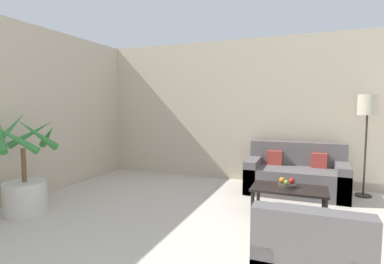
{
  "coord_description": "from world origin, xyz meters",
  "views": [
    {
      "loc": [
        0.65,
        0.92,
        1.45
      ],
      "look_at": [
        -1.21,
        5.63,
        1.0
      ],
      "focal_mm": 28.0,
      "sensor_mm": 36.0,
      "label": 1
    }
  ],
  "objects": [
    {
      "name": "potted_palm",
      "position": [
        -2.87,
        3.75,
        0.43
      ],
      "size": [
        0.91,
        0.92,
        1.39
      ],
      "color": "beige",
      "rests_on": "ground_plane"
    },
    {
      "name": "coffee_table",
      "position": [
        0.42,
        5.05,
        0.31
      ],
      "size": [
        0.98,
        0.56,
        0.35
      ],
      "color": "black",
      "rests_on": "ground_plane"
    },
    {
      "name": "apple_green",
      "position": [
        0.38,
        5.03,
        0.43
      ],
      "size": [
        0.07,
        0.07,
        0.07
      ],
      "color": "olive",
      "rests_on": "fruit_bowl"
    },
    {
      "name": "orange_fruit",
      "position": [
        0.32,
        5.11,
        0.43
      ],
      "size": [
        0.08,
        0.08,
        0.08
      ],
      "color": "orange",
      "rests_on": "fruit_bowl"
    },
    {
      "name": "armchair",
      "position": [
        0.68,
        3.29,
        0.26
      ],
      "size": [
        0.76,
        0.87,
        0.77
      ],
      "color": "#605B5B",
      "rests_on": "ground_plane"
    },
    {
      "name": "floor_lamp",
      "position": [
        1.48,
        6.28,
        1.36
      ],
      "size": [
        0.29,
        0.29,
        1.62
      ],
      "color": "#2D2823",
      "rests_on": "ground_plane"
    },
    {
      "name": "sofa_loveseat",
      "position": [
        0.46,
        6.07,
        0.28
      ],
      "size": [
        1.57,
        0.81,
        0.82
      ],
      "color": "#605B5B",
      "rests_on": "ground_plane"
    },
    {
      "name": "fruit_bowl",
      "position": [
        0.39,
        5.09,
        0.37
      ],
      "size": [
        0.24,
        0.24,
        0.04
      ],
      "color": "#42382D",
      "rests_on": "coffee_table"
    },
    {
      "name": "ottoman",
      "position": [
        0.6,
        4.08,
        0.18
      ],
      "size": [
        0.56,
        0.53,
        0.36
      ],
      "color": "#605B5B",
      "rests_on": "ground_plane"
    },
    {
      "name": "wall_back",
      "position": [
        0.0,
        6.64,
        1.35
      ],
      "size": [
        8.35,
        0.06,
        2.7
      ],
      "color": "beige",
      "rests_on": "ground_plane"
    },
    {
      "name": "apple_red",
      "position": [
        0.45,
        5.11,
        0.43
      ],
      "size": [
        0.08,
        0.08,
        0.08
      ],
      "color": "red",
      "rests_on": "fruit_bowl"
    }
  ]
}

